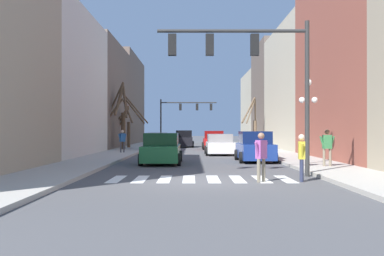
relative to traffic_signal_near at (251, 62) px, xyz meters
The scene contains 23 objects.
ground_plane 5.25m from the traffic_signal_near, 139.25° to the right, with size 240.00×240.00×0.00m, color #4C4C4F.
sidewalk_left 9.25m from the traffic_signal_near, 167.67° to the right, with size 2.91×90.00×0.15m.
sidewalk_right 6.17m from the traffic_signal_near, 23.92° to the right, with size 2.91×90.00×0.15m.
building_row_left 23.72m from the traffic_signal_near, 121.47° to the left, with size 6.00×56.13×11.65m.
building_row_right 23.86m from the traffic_signal_near, 69.47° to the left, with size 6.00×61.06×12.48m.
crosswalk_stripes 5.05m from the traffic_signal_near, 153.95° to the right, with size 6.75×2.60×0.01m.
traffic_signal_near is the anchor object (origin of this frame).
traffic_signal_far 38.17m from the traffic_signal_near, 95.31° to the left, with size 7.02×0.28×5.63m.
street_lamp_right_corner 6.24m from the traffic_signal_near, 54.55° to the left, with size 0.95×0.36×4.25m.
car_at_intersection 22.67m from the traffic_signal_near, 103.88° to the left, with size 1.96×4.40×1.61m.
car_parked_left_far 9.14m from the traffic_signal_near, 81.09° to the left, with size 2.07×4.38×1.75m.
car_parked_right_far 15.85m from the traffic_signal_near, 91.10° to the left, with size 2.18×4.39×1.53m.
car_parked_left_mid 25.17m from the traffic_signal_near, 90.69° to the left, with size 2.14×4.67×1.74m.
car_driving_away_lane 8.70m from the traffic_signal_near, 120.62° to the left, with size 2.17×4.89×1.67m.
car_parked_right_mid 30.50m from the traffic_signal_near, 96.04° to the left, with size 2.05×4.15×1.78m.
pedestrian_on_right_sidewalk 6.09m from the traffic_signal_near, 38.94° to the left, with size 0.74×0.25×1.71m.
pedestrian_near_right_corner 4.24m from the traffic_signal_near, 48.79° to the right, with size 0.28×0.73×1.68m.
pedestrian_crossing_street 3.98m from the traffic_signal_near, 87.29° to the right, with size 0.58×0.60×1.74m.
pedestrian_waiting_at_curb 17.89m from the traffic_signal_near, 115.48° to the left, with size 0.59×0.56×1.68m.
street_tree_left_near 28.86m from the traffic_signal_near, 82.11° to the left, with size 1.76×2.75×5.10m.
street_tree_right_mid 23.70m from the traffic_signal_near, 111.19° to the left, with size 1.90×3.89×5.98m.
street_tree_right_far 23.54m from the traffic_signal_near, 110.63° to the left, with size 3.48×2.65×4.89m.
street_tree_left_mid 27.16m from the traffic_signal_near, 108.77° to the left, with size 1.65×2.04×4.04m.
Camera 1 is at (-0.34, -15.94, 1.83)m, focal length 42.00 mm.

